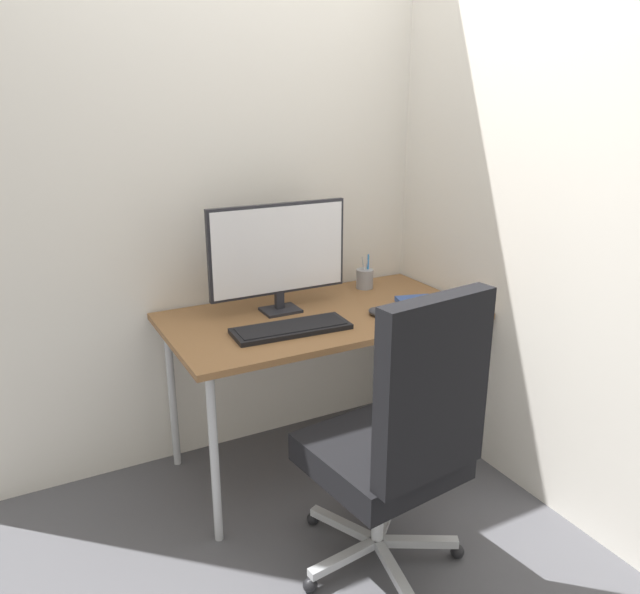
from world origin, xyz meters
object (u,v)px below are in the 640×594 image
monitor (278,252)px  mouse (376,312)px  keyboard (291,328)px  notebook (419,304)px  pen_holder (365,278)px  office_chair (400,437)px

monitor → mouse: bearing=-36.2°
keyboard → notebook: same height
mouse → notebook: size_ratio=0.43×
monitor → pen_holder: monitor is taller
office_chair → mouse: 0.70m
office_chair → monitor: monitor is taller
pen_holder → monitor: bearing=-167.5°
monitor → keyboard: 0.35m
monitor → mouse: 0.48m
office_chair → pen_holder: size_ratio=6.42×
pen_holder → keyboard: bearing=-147.9°
office_chair → monitor: (-0.04, 0.85, 0.44)m
mouse → office_chair: bearing=-109.9°
monitor → pen_holder: size_ratio=3.71×
keyboard → notebook: bearing=0.6°
office_chair → pen_holder: bearing=64.4°
monitor → notebook: monitor is taller
keyboard → mouse: 0.39m
notebook → keyboard: bearing=-163.8°
keyboard → notebook: (0.62, 0.01, 0.00)m
keyboard → mouse: mouse is taller
office_chair → notebook: bearing=49.6°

